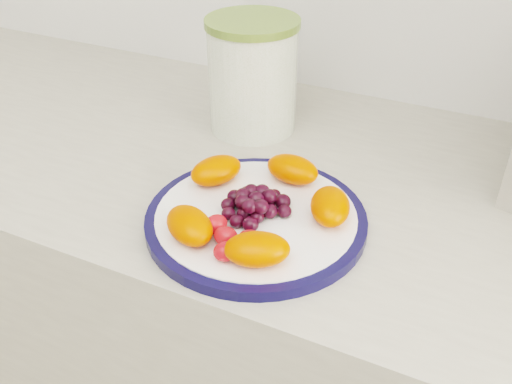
% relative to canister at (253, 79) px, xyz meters
% --- Properties ---
extents(plate_rim, '(0.28, 0.28, 0.01)m').
position_rel_canister_xyz_m(plate_rim, '(0.12, -0.24, -0.08)').
color(plate_rim, '#0B0B35').
rests_on(plate_rim, counter).
extents(plate_face, '(0.26, 0.26, 0.02)m').
position_rel_canister_xyz_m(plate_face, '(0.12, -0.24, -0.08)').
color(plate_face, white).
rests_on(plate_face, counter).
extents(canister, '(0.18, 0.18, 0.17)m').
position_rel_canister_xyz_m(canister, '(0.00, 0.00, 0.00)').
color(canister, '#45640F').
rests_on(canister, counter).
extents(canister_lid, '(0.19, 0.19, 0.01)m').
position_rel_canister_xyz_m(canister_lid, '(0.00, 0.00, 0.09)').
color(canister_lid, olive).
rests_on(canister_lid, canister).
extents(fruit_plate, '(0.24, 0.24, 0.04)m').
position_rel_canister_xyz_m(fruit_plate, '(0.12, -0.25, -0.05)').
color(fruit_plate, '#EF3600').
rests_on(fruit_plate, plate_face).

